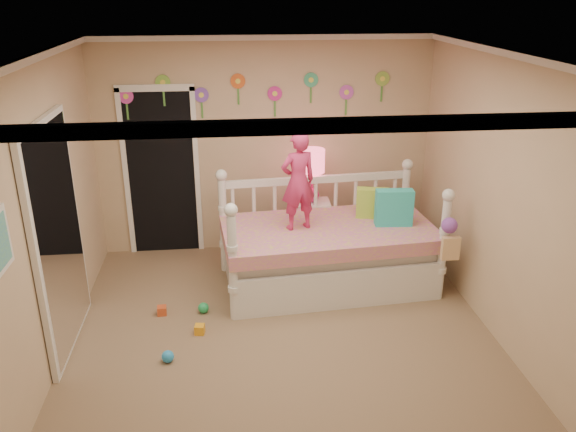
{
  "coord_description": "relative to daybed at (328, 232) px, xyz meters",
  "views": [
    {
      "loc": [
        -0.46,
        -4.54,
        3.1
      ],
      "look_at": [
        0.1,
        0.6,
        1.05
      ],
      "focal_mm": 36.13,
      "sensor_mm": 36.0,
      "label": 1
    }
  ],
  "objects": [
    {
      "name": "floor",
      "position": [
        -0.6,
        -1.15,
        -0.63
      ],
      "size": [
        4.0,
        4.5,
        0.01
      ],
      "primitive_type": "cube",
      "color": "#7F684C",
      "rests_on": "ground"
    },
    {
      "name": "ceiling",
      "position": [
        -0.6,
        -1.15,
        1.97
      ],
      "size": [
        4.0,
        4.5,
        0.01
      ],
      "primitive_type": "cube",
      "color": "white",
      "rests_on": "floor"
    },
    {
      "name": "back_wall",
      "position": [
        -0.6,
        1.1,
        0.67
      ],
      "size": [
        4.0,
        0.01,
        2.6
      ],
      "primitive_type": "cube",
      "color": "tan",
      "rests_on": "floor"
    },
    {
      "name": "left_wall",
      "position": [
        -2.6,
        -1.15,
        0.67
      ],
      "size": [
        0.01,
        4.5,
        2.6
      ],
      "primitive_type": "cube",
      "color": "tan",
      "rests_on": "floor"
    },
    {
      "name": "right_wall",
      "position": [
        1.4,
        -1.15,
        0.67
      ],
      "size": [
        0.01,
        4.5,
        2.6
      ],
      "primitive_type": "cube",
      "color": "tan",
      "rests_on": "floor"
    },
    {
      "name": "crown_molding",
      "position": [
        -0.6,
        -1.15,
        1.94
      ],
      "size": [
        4.0,
        4.5,
        0.06
      ],
      "primitive_type": null,
      "color": "white",
      "rests_on": "ceiling"
    },
    {
      "name": "daybed",
      "position": [
        0.0,
        0.0,
        0.0
      ],
      "size": [
        2.4,
        1.42,
        1.25
      ],
      "primitive_type": null,
      "rotation": [
        0.0,
        0.0,
        0.08
      ],
      "color": "white",
      "rests_on": "floor"
    },
    {
      "name": "pillow_turquoise",
      "position": [
        0.7,
        -0.05,
        0.27
      ],
      "size": [
        0.41,
        0.17,
        0.4
      ],
      "primitive_type": "cube",
      "rotation": [
        0.0,
        0.0,
        -0.08
      ],
      "color": "#24B4B7",
      "rests_on": "daybed"
    },
    {
      "name": "pillow_lime",
      "position": [
        0.53,
        0.2,
        0.24
      ],
      "size": [
        0.37,
        0.21,
        0.33
      ],
      "primitive_type": "cube",
      "rotation": [
        0.0,
        0.0,
        -0.24
      ],
      "color": "#A9D13F",
      "rests_on": "daybed"
    },
    {
      "name": "child",
      "position": [
        -0.33,
        -0.02,
        0.59
      ],
      "size": [
        0.44,
        0.35,
        1.05
      ],
      "primitive_type": "imported",
      "rotation": [
        0.0,
        0.0,
        3.44
      ],
      "color": "#D12F67",
      "rests_on": "daybed"
    },
    {
      "name": "nightstand",
      "position": [
        -0.07,
        0.72,
        -0.27
      ],
      "size": [
        0.45,
        0.35,
        0.72
      ],
      "primitive_type": "cube",
      "rotation": [
        0.0,
        0.0,
        -0.05
      ],
      "color": "white",
      "rests_on": "floor"
    },
    {
      "name": "table_lamp",
      "position": [
        -0.07,
        0.72,
        0.51
      ],
      "size": [
        0.29,
        0.29,
        0.64
      ],
      "color": "#F22085",
      "rests_on": "nightstand"
    },
    {
      "name": "closet_doorway",
      "position": [
        -1.85,
        1.08,
        0.41
      ],
      "size": [
        0.9,
        0.04,
        2.07
      ],
      "primitive_type": "cube",
      "color": "black",
      "rests_on": "back_wall"
    },
    {
      "name": "flower_decals",
      "position": [
        -0.69,
        1.08,
        1.31
      ],
      "size": [
        3.4,
        0.02,
        0.5
      ],
      "primitive_type": null,
      "color": "#B2668C",
      "rests_on": "back_wall"
    },
    {
      "name": "mirror_closet",
      "position": [
        -2.56,
        -0.85,
        0.42
      ],
      "size": [
        0.07,
        1.3,
        2.1
      ],
      "primitive_type": "cube",
      "color": "white",
      "rests_on": "left_wall"
    },
    {
      "name": "hanging_bag",
      "position": [
        1.1,
        -0.65,
        0.14
      ],
      "size": [
        0.2,
        0.16,
        0.36
      ],
      "primitive_type": null,
      "color": "beige",
      "rests_on": "daybed"
    },
    {
      "name": "toy_scatter",
      "position": [
        -1.7,
        -0.82,
        -0.57
      ],
      "size": [
        0.84,
        1.33,
        0.11
      ],
      "primitive_type": null,
      "rotation": [
        0.0,
        0.0,
        -0.03
      ],
      "color": "#996666",
      "rests_on": "floor"
    }
  ]
}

